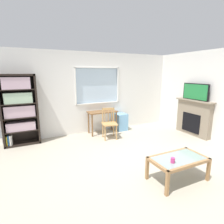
# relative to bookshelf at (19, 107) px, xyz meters

# --- Properties ---
(ground) EXTENTS (6.44, 5.67, 0.02)m
(ground) POSITION_rel_bookshelf_xyz_m (2.21, -2.09, -1.05)
(ground) COLOR #B2A893
(wall_back_with_window) EXTENTS (5.44, 0.15, 2.55)m
(wall_back_with_window) POSITION_rel_bookshelf_xyz_m (2.20, 0.24, 0.21)
(wall_back_with_window) COLOR white
(wall_back_with_window) RESTS_ON ground
(wall_right) EXTENTS (0.12, 4.87, 2.55)m
(wall_right) POSITION_rel_bookshelf_xyz_m (4.99, -2.09, 0.24)
(wall_right) COLOR white
(wall_right) RESTS_ON ground
(bookshelf) EXTENTS (0.90, 0.38, 1.89)m
(bookshelf) POSITION_rel_bookshelf_xyz_m (0.00, 0.00, 0.00)
(bookshelf) COLOR black
(bookshelf) RESTS_ON ground
(desk_under_window) EXTENTS (0.92, 0.45, 0.72)m
(desk_under_window) POSITION_rel_bookshelf_xyz_m (2.33, -0.11, -0.44)
(desk_under_window) COLOR brown
(desk_under_window) RESTS_ON ground
(wooden_chair) EXTENTS (0.49, 0.47, 0.90)m
(wooden_chair) POSITION_rel_bookshelf_xyz_m (2.34, -0.62, -0.57)
(wooden_chair) COLOR tan
(wooden_chair) RESTS_ON ground
(plastic_drawer_unit) EXTENTS (0.35, 0.40, 0.56)m
(plastic_drawer_unit) POSITION_rel_bookshelf_xyz_m (3.03, -0.06, -0.75)
(plastic_drawer_unit) COLOR #72ADDB
(plastic_drawer_unit) RESTS_ON ground
(fireplace) EXTENTS (0.26, 1.27, 1.11)m
(fireplace) POSITION_rel_bookshelf_xyz_m (4.84, -1.46, -0.48)
(fireplace) COLOR gray
(fireplace) RESTS_ON ground
(tv) EXTENTS (0.06, 0.88, 0.50)m
(tv) POSITION_rel_bookshelf_xyz_m (4.82, -1.46, 0.32)
(tv) COLOR black
(tv) RESTS_ON fireplace
(coffee_table) EXTENTS (1.01, 0.57, 0.43)m
(coffee_table) POSITION_rel_bookshelf_xyz_m (2.54, -3.12, -0.67)
(coffee_table) COLOR #8C9E99
(coffee_table) RESTS_ON ground
(sippy_cup) EXTENTS (0.07, 0.07, 0.09)m
(sippy_cup) POSITION_rel_bookshelf_xyz_m (2.31, -3.21, -0.56)
(sippy_cup) COLOR #DB3D84
(sippy_cup) RESTS_ON coffee_table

